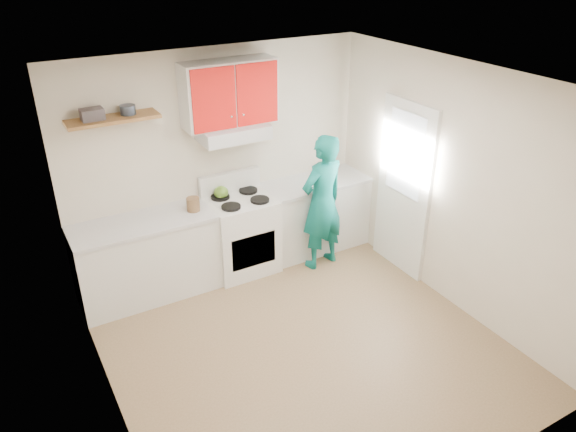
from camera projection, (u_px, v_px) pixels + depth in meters
floor at (302, 344)px, 5.48m from camera, size 3.80×3.80×0.00m
ceiling at (306, 83)px, 4.29m from camera, size 3.60×3.80×0.04m
back_wall at (219, 161)px, 6.35m from camera, size 3.60×0.04×2.60m
front_wall at (463, 356)px, 3.42m from camera, size 3.60×0.04×2.60m
left_wall at (98, 287)px, 4.09m from camera, size 0.04×3.80×2.60m
right_wall at (453, 188)px, 5.68m from camera, size 0.04×3.80×2.60m
door at (404, 189)px, 6.34m from camera, size 0.05×0.85×2.05m
door_glass at (405, 154)px, 6.13m from camera, size 0.01×0.55×0.95m
counter_left at (147, 259)px, 6.05m from camera, size 1.52×0.60×0.90m
counter_right at (314, 215)px, 7.01m from camera, size 1.32×0.60×0.90m
stove at (242, 235)px, 6.53m from camera, size 0.76×0.65×0.92m
range_hood at (233, 132)px, 6.05m from camera, size 0.76×0.44×0.15m
upper_cabinets at (229, 93)px, 5.90m from camera, size 1.02×0.33×0.70m
shelf at (113, 119)px, 5.40m from camera, size 0.90×0.30×0.04m
books at (92, 114)px, 5.29m from camera, size 0.22×0.16×0.11m
tin at (128, 110)px, 5.46m from camera, size 0.19×0.19×0.09m
kettle at (221, 192)px, 6.33m from camera, size 0.17×0.17×0.14m
crock at (193, 205)px, 6.04m from camera, size 0.18×0.18×0.17m
cutting_board at (310, 183)px, 6.78m from camera, size 0.32×0.25×0.02m
silicone_mat at (336, 180)px, 6.86m from camera, size 0.34×0.30×0.01m
person at (322, 203)px, 6.45m from camera, size 0.67×0.50×1.67m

